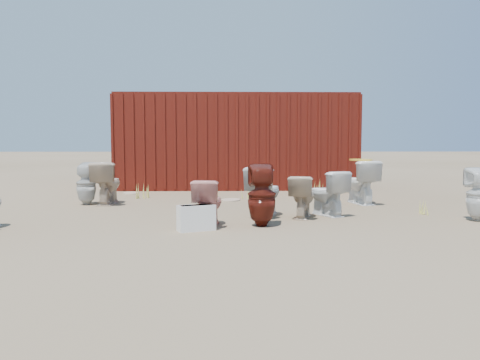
{
  "coord_description": "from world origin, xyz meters",
  "views": [
    {
      "loc": [
        -0.17,
        -7.35,
        1.2
      ],
      "look_at": [
        0.0,
        0.6,
        0.55
      ],
      "focal_mm": 35.0,
      "sensor_mm": 36.0,
      "label": 1
    }
  ],
  "objects_px": {
    "shipping_container": "(236,142)",
    "toilet_front_e": "(327,193)",
    "toilet_back_beige_left": "(107,183)",
    "loose_tank": "(196,218)",
    "toilet_back_e": "(479,195)",
    "toilet_back_a": "(86,184)",
    "toilet_back_yellowlid": "(360,182)",
    "toilet_front_maroon": "(262,195)",
    "toilet_back_beige_right": "(302,197)",
    "toilet_front_pink": "(208,203)",
    "toilet_front_c": "(264,191)"
  },
  "relations": [
    {
      "from": "loose_tank",
      "to": "toilet_front_c",
      "type": "bearing_deg",
      "value": 26.98
    },
    {
      "from": "toilet_front_pink",
      "to": "toilet_back_yellowlid",
      "type": "bearing_deg",
      "value": -131.42
    },
    {
      "from": "toilet_back_a",
      "to": "toilet_front_c",
      "type": "bearing_deg",
      "value": 162.22
    },
    {
      "from": "toilet_front_c",
      "to": "shipping_container",
      "type": "bearing_deg",
      "value": -63.87
    },
    {
      "from": "toilet_front_c",
      "to": "toilet_front_maroon",
      "type": "relative_size",
      "value": 0.91
    },
    {
      "from": "toilet_front_pink",
      "to": "loose_tank",
      "type": "distance_m",
      "value": 0.43
    },
    {
      "from": "toilet_back_yellowlid",
      "to": "toilet_front_e",
      "type": "bearing_deg",
      "value": 43.94
    },
    {
      "from": "shipping_container",
      "to": "toilet_back_yellowlid",
      "type": "bearing_deg",
      "value": -56.66
    },
    {
      "from": "toilet_back_a",
      "to": "toilet_front_pink",
      "type": "bearing_deg",
      "value": 143.04
    },
    {
      "from": "shipping_container",
      "to": "toilet_front_e",
      "type": "height_order",
      "value": "shipping_container"
    },
    {
      "from": "toilet_front_maroon",
      "to": "toilet_back_a",
      "type": "relative_size",
      "value": 1.09
    },
    {
      "from": "toilet_back_beige_right",
      "to": "toilet_back_e",
      "type": "bearing_deg",
      "value": -171.18
    },
    {
      "from": "toilet_back_yellowlid",
      "to": "toilet_back_e",
      "type": "xyz_separation_m",
      "value": [
        1.24,
        -2.01,
        -0.02
      ]
    },
    {
      "from": "toilet_back_a",
      "to": "toilet_back_yellowlid",
      "type": "xyz_separation_m",
      "value": [
        5.27,
        0.02,
        0.02
      ]
    },
    {
      "from": "toilet_front_c",
      "to": "toilet_back_e",
      "type": "xyz_separation_m",
      "value": [
        3.22,
        -0.51,
        -0.0
      ]
    },
    {
      "from": "toilet_back_beige_right",
      "to": "loose_tank",
      "type": "distance_m",
      "value": 1.92
    },
    {
      "from": "toilet_front_c",
      "to": "toilet_front_maroon",
      "type": "distance_m",
      "value": 0.88
    },
    {
      "from": "toilet_front_c",
      "to": "toilet_back_beige_left",
      "type": "bearing_deg",
      "value": -6.19
    },
    {
      "from": "shipping_container",
      "to": "toilet_front_e",
      "type": "bearing_deg",
      "value": -74.25
    },
    {
      "from": "shipping_container",
      "to": "toilet_back_yellowlid",
      "type": "relative_size",
      "value": 7.13
    },
    {
      "from": "toilet_front_c",
      "to": "toilet_back_a",
      "type": "height_order",
      "value": "same"
    },
    {
      "from": "toilet_back_beige_left",
      "to": "loose_tank",
      "type": "relative_size",
      "value": 1.64
    },
    {
      "from": "toilet_back_beige_left",
      "to": "toilet_back_beige_right",
      "type": "bearing_deg",
      "value": 155.95
    },
    {
      "from": "toilet_back_e",
      "to": "toilet_back_beige_right",
      "type": "bearing_deg",
      "value": -3.15
    },
    {
      "from": "toilet_front_pink",
      "to": "toilet_back_beige_left",
      "type": "relative_size",
      "value": 0.82
    },
    {
      "from": "toilet_front_c",
      "to": "toilet_back_beige_left",
      "type": "height_order",
      "value": "toilet_back_beige_left"
    },
    {
      "from": "toilet_back_a",
      "to": "toilet_back_e",
      "type": "height_order",
      "value": "same"
    },
    {
      "from": "toilet_back_e",
      "to": "loose_tank",
      "type": "xyz_separation_m",
      "value": [
        -4.23,
        -0.69,
        -0.23
      ]
    },
    {
      "from": "toilet_front_c",
      "to": "loose_tank",
      "type": "distance_m",
      "value": 1.58
    },
    {
      "from": "shipping_container",
      "to": "toilet_back_a",
      "type": "xyz_separation_m",
      "value": [
        -2.92,
        -3.61,
        -0.8
      ]
    },
    {
      "from": "shipping_container",
      "to": "toilet_front_e",
      "type": "xyz_separation_m",
      "value": [
        1.41,
        -5.01,
        -0.83
      ]
    },
    {
      "from": "toilet_back_beige_right",
      "to": "toilet_front_pink",
      "type": "bearing_deg",
      "value": 41.71
    },
    {
      "from": "toilet_front_pink",
      "to": "toilet_front_e",
      "type": "height_order",
      "value": "toilet_front_e"
    },
    {
      "from": "toilet_back_a",
      "to": "loose_tank",
      "type": "xyz_separation_m",
      "value": [
        2.29,
        -2.68,
        -0.23
      ]
    },
    {
      "from": "toilet_front_pink",
      "to": "toilet_back_beige_left",
      "type": "height_order",
      "value": "toilet_back_beige_left"
    },
    {
      "from": "toilet_back_a",
      "to": "toilet_back_beige_right",
      "type": "relative_size",
      "value": 1.2
    },
    {
      "from": "toilet_front_e",
      "to": "toilet_back_beige_left",
      "type": "height_order",
      "value": "toilet_back_beige_left"
    },
    {
      "from": "toilet_front_e",
      "to": "loose_tank",
      "type": "relative_size",
      "value": 1.47
    },
    {
      "from": "toilet_front_c",
      "to": "toilet_back_a",
      "type": "distance_m",
      "value": 3.61
    },
    {
      "from": "toilet_front_e",
      "to": "toilet_back_a",
      "type": "relative_size",
      "value": 0.91
    },
    {
      "from": "toilet_front_e",
      "to": "toilet_back_e",
      "type": "relative_size",
      "value": 0.91
    },
    {
      "from": "toilet_front_pink",
      "to": "toilet_back_beige_left",
      "type": "distance_m",
      "value": 3.14
    },
    {
      "from": "shipping_container",
      "to": "toilet_back_a",
      "type": "height_order",
      "value": "shipping_container"
    },
    {
      "from": "toilet_front_e",
      "to": "loose_tank",
      "type": "xyz_separation_m",
      "value": [
        -2.04,
        -1.27,
        -0.19
      ]
    },
    {
      "from": "toilet_back_a",
      "to": "toilet_back_e",
      "type": "bearing_deg",
      "value": 169.41
    },
    {
      "from": "toilet_front_c",
      "to": "loose_tank",
      "type": "bearing_deg",
      "value": 71.71
    },
    {
      "from": "toilet_back_beige_right",
      "to": "loose_tank",
      "type": "bearing_deg",
      "value": 50.06
    },
    {
      "from": "toilet_front_e",
      "to": "toilet_back_beige_right",
      "type": "bearing_deg",
      "value": -0.32
    },
    {
      "from": "toilet_back_a",
      "to": "toilet_back_e",
      "type": "xyz_separation_m",
      "value": [
        6.52,
        -1.99,
        -0.0
      ]
    },
    {
      "from": "shipping_container",
      "to": "toilet_back_e",
      "type": "bearing_deg",
      "value": -57.25
    }
  ]
}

